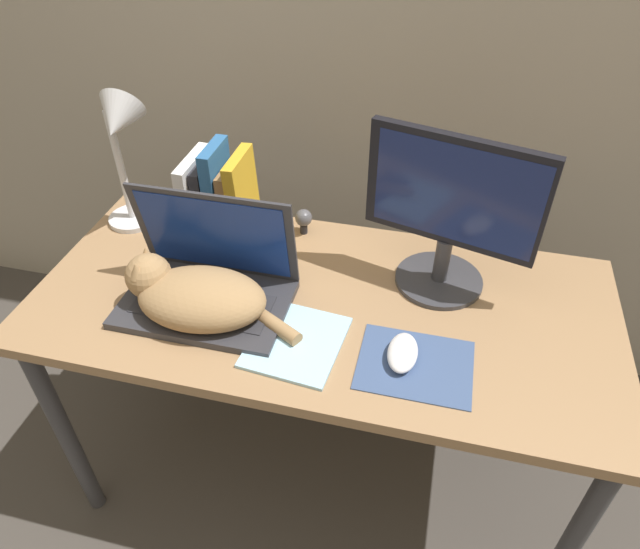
# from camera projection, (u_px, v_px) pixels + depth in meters

# --- Properties ---
(desk) EXTENTS (1.34, 0.62, 0.71)m
(desk) POSITION_uv_depth(u_px,v_px,m) (322.00, 324.00, 1.36)
(desk) COLOR #93704C
(desk) RESTS_ON ground_plane
(laptop) EXTENTS (0.38, 0.24, 0.25)m
(laptop) POSITION_uv_depth(u_px,v_px,m) (208.00, 282.00, 1.28)
(laptop) COLOR #2D2D33
(laptop) RESTS_ON desk
(cat) EXTENTS (0.41, 0.21, 0.14)m
(cat) POSITION_uv_depth(u_px,v_px,m) (195.00, 295.00, 1.23)
(cat) COLOR #99754C
(cat) RESTS_ON desk
(external_monitor) EXTENTS (0.38, 0.21, 0.38)m
(external_monitor) POSITION_uv_depth(u_px,v_px,m) (450.00, 212.00, 1.23)
(external_monitor) COLOR #333338
(external_monitor) RESTS_ON desk
(mousepad) EXTENTS (0.23, 0.18, 0.00)m
(mousepad) POSITION_uv_depth(u_px,v_px,m) (415.00, 365.00, 1.16)
(mousepad) COLOR #384C75
(mousepad) RESTS_ON desk
(computer_mouse) EXTENTS (0.06, 0.11, 0.03)m
(computer_mouse) POSITION_uv_depth(u_px,v_px,m) (403.00, 353.00, 1.16)
(computer_mouse) COLOR silver
(computer_mouse) RESTS_ON mousepad
(book_row) EXTENTS (0.17, 0.17, 0.25)m
(book_row) POSITION_uv_depth(u_px,v_px,m) (218.00, 196.00, 1.45)
(book_row) COLOR white
(book_row) RESTS_ON desk
(desk_lamp) EXTENTS (0.17, 0.17, 0.39)m
(desk_lamp) POSITION_uv_depth(u_px,v_px,m) (120.00, 142.00, 1.37)
(desk_lamp) COLOR silver
(desk_lamp) RESTS_ON desk
(notepad) EXTENTS (0.21, 0.23, 0.01)m
(notepad) POSITION_uv_depth(u_px,v_px,m) (296.00, 342.00, 1.20)
(notepad) COLOR #99C6E0
(notepad) RESTS_ON desk
(webcam) EXTENTS (0.05, 0.05, 0.07)m
(webcam) POSITION_uv_depth(u_px,v_px,m) (304.00, 219.00, 1.49)
(webcam) COLOR #232328
(webcam) RESTS_ON desk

